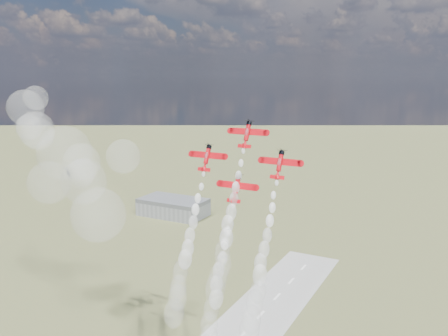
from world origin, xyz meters
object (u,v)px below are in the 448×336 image
plane_right (280,164)px  plane_lead (247,134)px  plane_left (207,157)px  hangar (173,207)px  plane_slot (236,188)px

plane_right → plane_lead: bearing=163.4°
plane_left → plane_right: bearing=0.0°
hangar → plane_slot: 227.63m
plane_left → plane_slot: 14.54m
plane_right → plane_slot: size_ratio=1.00×
plane_left → plane_right: (23.83, 0.00, 0.00)m
plane_slot → plane_right: bearing=16.6°
hangar → plane_left: size_ratio=4.17×
hangar → plane_lead: plane_lead is taller
plane_left → plane_right: 23.83m
hangar → plane_slot: (136.77, -169.34, 66.57)m
plane_right → hangar: bearing=131.9°
hangar → plane_lead: bearing=-49.9°
plane_left → plane_slot: size_ratio=1.00×
hangar → plane_left: bearing=-53.0°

